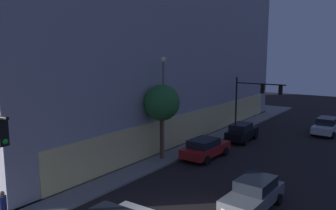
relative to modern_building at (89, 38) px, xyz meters
The scene contains 9 objects.
modern_building is the anchor object (origin of this frame).
traffic_light_far_corner 20.25m from the modern_building, 72.26° to the right, with size 0.34×5.29×5.63m.
street_lamp_sidewalk 18.33m from the modern_building, 113.40° to the right, with size 0.44×0.44×7.82m.
sidewalk_tree 18.38m from the modern_building, 113.59° to the right, with size 2.77×2.77×5.75m.
pedestrian_waiting 27.19m from the modern_building, 140.11° to the right, with size 0.36×0.36×1.82m.
car_grey 28.68m from the modern_building, 113.33° to the right, with size 4.59×2.18×1.60m.
car_red 21.24m from the modern_building, 104.03° to the right, with size 4.79×2.28×1.59m.
car_black 20.99m from the modern_building, 83.86° to the right, with size 4.48×2.04×1.72m.
car_white 28.11m from the modern_building, 68.75° to the right, with size 4.65×2.24×1.72m.
Camera 1 is at (-11.62, -7.82, 8.06)m, focal length 35.12 mm.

